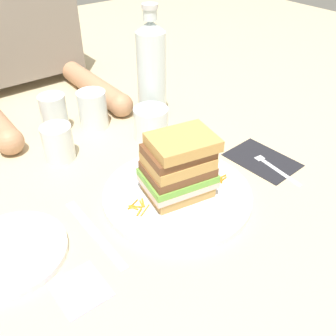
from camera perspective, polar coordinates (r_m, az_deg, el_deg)
ground_plane at (r=0.75m, az=1.23°, el=-3.74°), size 3.00×3.00×0.00m
main_plate at (r=0.74m, az=1.42°, el=-4.03°), size 0.29×0.29×0.01m
sandwich at (r=0.70m, az=1.58°, el=0.21°), size 0.14×0.12×0.12m
carrot_shred_0 at (r=0.71m, az=-5.31°, el=-5.48°), size 0.03×0.01×0.00m
carrot_shred_1 at (r=0.69m, az=-4.37°, el=-6.65°), size 0.02×0.01×0.00m
carrot_shred_2 at (r=0.69m, az=-3.49°, el=-6.38°), size 0.03×0.02×0.00m
carrot_shred_3 at (r=0.70m, az=-4.91°, el=-5.70°), size 0.02×0.02×0.00m
carrot_shred_4 at (r=0.70m, az=-5.13°, el=-6.10°), size 0.01×0.02×0.00m
carrot_shred_5 at (r=0.70m, az=-5.32°, el=-5.76°), size 0.02×0.01×0.00m
carrot_shred_6 at (r=0.70m, az=-3.86°, el=-5.58°), size 0.01×0.02×0.00m
carrot_shred_7 at (r=0.71m, az=-3.92°, el=-5.12°), size 0.01×0.02×0.00m
carrot_shred_8 at (r=0.78m, az=8.19°, el=-1.30°), size 0.02×0.00×0.00m
carrot_shred_9 at (r=0.76m, az=5.73°, el=-2.00°), size 0.01×0.03×0.00m
carrot_shred_10 at (r=0.77m, az=8.37°, el=-1.66°), size 0.02×0.01×0.00m
carrot_shred_11 at (r=0.77m, az=7.26°, el=-1.57°), size 0.02×0.01×0.00m
carrot_shred_12 at (r=0.77m, az=8.06°, el=-1.80°), size 0.02×0.02×0.00m
carrot_shred_13 at (r=0.76m, az=6.65°, el=-2.00°), size 0.01×0.02×0.00m
carrot_shred_14 at (r=0.78m, az=5.43°, el=-1.01°), size 0.01×0.02×0.00m
carrot_shred_15 at (r=0.77m, az=5.40°, el=-1.58°), size 0.01×0.02×0.00m
carrot_shred_16 at (r=0.76m, az=7.13°, el=-2.13°), size 0.02×0.01×0.00m
napkin_dark at (r=0.87m, az=14.02°, el=1.21°), size 0.12×0.16×0.00m
fork at (r=0.85m, az=15.08°, el=0.65°), size 0.03×0.17×0.00m
knife at (r=0.68m, az=-10.76°, el=-9.86°), size 0.02×0.20×0.00m
juice_glass at (r=0.90m, az=-2.55°, el=6.44°), size 0.08×0.08×0.08m
water_bottle at (r=0.95m, az=-2.49°, el=14.30°), size 0.07×0.07×0.29m
empty_tumbler_0 at (r=0.97m, az=-11.07°, el=8.72°), size 0.07×0.07×0.09m
empty_tumbler_1 at (r=0.86m, az=-16.23°, el=3.67°), size 0.07×0.07×0.08m
empty_tumbler_2 at (r=0.97m, az=-16.78°, el=7.81°), size 0.06×0.06×0.10m
side_plate at (r=0.69m, az=-22.59°, el=-11.62°), size 0.18×0.18×0.01m
napkin_pink at (r=0.61m, az=-13.04°, el=-17.38°), size 0.07×0.08×0.00m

